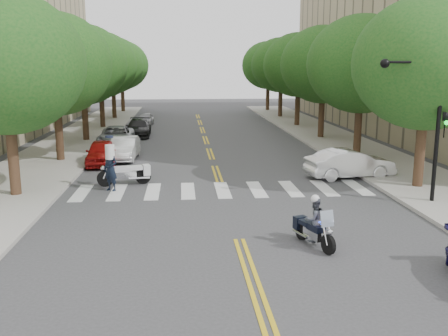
{
  "coord_description": "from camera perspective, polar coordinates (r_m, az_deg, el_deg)",
  "views": [
    {
      "loc": [
        -1.76,
        -15.1,
        5.45
      ],
      "look_at": [
        -0.05,
        5.11,
        1.3
      ],
      "focal_mm": 40.0,
      "sensor_mm": 36.0,
      "label": 1
    }
  ],
  "objects": [
    {
      "name": "tree_l_5",
      "position": [
        61.5,
        -11.64,
        11.43
      ],
      "size": [
        6.4,
        6.4,
        8.45
      ],
      "color": "#382316",
      "rests_on": "ground"
    },
    {
      "name": "tree_r_5",
      "position": [
        62.0,
        5.07,
        11.61
      ],
      "size": [
        6.4,
        6.4,
        8.45
      ],
      "color": "#382316",
      "rests_on": "ground"
    },
    {
      "name": "parked_car_b",
      "position": [
        30.18,
        -11.33,
        2.23
      ],
      "size": [
        1.6,
        4.15,
        1.35
      ],
      "primitive_type": "imported",
      "rotation": [
        0.0,
        0.0,
        -0.04
      ],
      "color": "white",
      "rests_on": "ground"
    },
    {
      "name": "tree_l_2",
      "position": [
        37.76,
        -15.9,
        11.29
      ],
      "size": [
        6.4,
        6.4,
        8.45
      ],
      "color": "#382316",
      "rests_on": "ground"
    },
    {
      "name": "ground",
      "position": [
        16.15,
        1.73,
        -8.16
      ],
      "size": [
        140.0,
        140.0,
        0.0
      ],
      "primitive_type": "plane",
      "color": "#38383A",
      "rests_on": "ground"
    },
    {
      "name": "traffic_signal_pole",
      "position": [
        20.94,
        22.23,
        5.98
      ],
      "size": [
        2.82,
        0.42,
        6.0
      ],
      "color": "black",
      "rests_on": "ground"
    },
    {
      "name": "sidewalk_right",
      "position": [
        39.14,
        11.95,
        3.42
      ],
      "size": [
        5.0,
        60.0,
        0.15
      ],
      "primitive_type": "cube",
      "color": "#9E9991",
      "rests_on": "ground"
    },
    {
      "name": "motorcycle_parked",
      "position": [
        23.67,
        -10.81,
        -0.56
      ],
      "size": [
        2.46,
        1.01,
        1.61
      ],
      "rotation": [
        0.0,
        0.0,
        1.83
      ],
      "color": "black",
      "rests_on": "ground"
    },
    {
      "name": "motorcycle_police",
      "position": [
        15.63,
        10.18,
        -6.2
      ],
      "size": [
        0.93,
        1.96,
        1.64
      ],
      "rotation": [
        0.0,
        0.0,
        3.48
      ],
      "color": "black",
      "rests_on": "ground"
    },
    {
      "name": "parked_car_e",
      "position": [
        47.41,
        -9.01,
        5.53
      ],
      "size": [
        1.63,
        3.54,
        1.17
      ],
      "primitive_type": "imported",
      "rotation": [
        0.0,
        0.0,
        -0.07
      ],
      "color": "#A1A0A5",
      "rests_on": "ground"
    },
    {
      "name": "parked_car_c",
      "position": [
        35.22,
        -12.22,
        3.54
      ],
      "size": [
        2.47,
        5.06,
        1.38
      ],
      "primitive_type": "imported",
      "rotation": [
        0.0,
        0.0,
        0.04
      ],
      "color": "#A2A3AA",
      "rests_on": "ground"
    },
    {
      "name": "convertible",
      "position": [
        25.44,
        14.2,
        0.5
      ],
      "size": [
        4.56,
        2.18,
        1.44
      ],
      "primitive_type": "imported",
      "rotation": [
        0.0,
        0.0,
        1.73
      ],
      "color": "white",
      "rests_on": "ground"
    },
    {
      "name": "sidewalk_left",
      "position": [
        38.27,
        -16.48,
        3.02
      ],
      "size": [
        5.0,
        60.0,
        0.15
      ],
      "primitive_type": "cube",
      "color": "#9E9991",
      "rests_on": "ground"
    },
    {
      "name": "tree_l_0",
      "position": [
        22.24,
        -23.74,
        10.88
      ],
      "size": [
        6.4,
        6.4,
        8.45
      ],
      "color": "#382316",
      "rests_on": "ground"
    },
    {
      "name": "tree_r_2",
      "position": [
        38.57,
        11.28,
        11.5
      ],
      "size": [
        6.4,
        6.4,
        8.45
      ],
      "color": "#382316",
      "rests_on": "ground"
    },
    {
      "name": "parked_car_d",
      "position": [
        40.03,
        -9.76,
        4.54
      ],
      "size": [
        1.92,
        4.62,
        1.34
      ],
      "primitive_type": "imported",
      "rotation": [
        0.0,
        0.0,
        0.01
      ],
      "color": "black",
      "rests_on": "ground"
    },
    {
      "name": "tree_l_4",
      "position": [
        53.56,
        -12.64,
        11.4
      ],
      "size": [
        6.4,
        6.4,
        8.45
      ],
      "color": "#382316",
      "rests_on": "ground"
    },
    {
      "name": "tree_l_1",
      "position": [
        29.94,
        -18.8,
        11.16
      ],
      "size": [
        6.4,
        6.4,
        8.45
      ],
      "color": "#382316",
      "rests_on": "ground"
    },
    {
      "name": "officer_standing",
      "position": [
        22.6,
        -12.82,
        -0.09
      ],
      "size": [
        0.87,
        0.83,
        1.99
      ],
      "primitive_type": "imported",
      "rotation": [
        0.0,
        0.0,
        -0.67
      ],
      "color": "black",
      "rests_on": "ground"
    },
    {
      "name": "tree_r_3",
      "position": [
        46.32,
        8.52,
        11.57
      ],
      "size": [
        6.4,
        6.4,
        8.45
      ],
      "color": "#382316",
      "rests_on": "ground"
    },
    {
      "name": "tree_l_3",
      "position": [
        45.64,
        -13.99,
        11.36
      ],
      "size": [
        6.4,
        6.4,
        8.45
      ],
      "color": "#382316",
      "rests_on": "ground"
    },
    {
      "name": "tree_r_4",
      "position": [
        54.14,
        6.55,
        11.6
      ],
      "size": [
        6.4,
        6.4,
        8.45
      ],
      "color": "#382316",
      "rests_on": "ground"
    },
    {
      "name": "parked_car_a",
      "position": [
        28.86,
        -13.82,
        1.71
      ],
      "size": [
        1.9,
        4.1,
        1.36
      ],
      "primitive_type": "imported",
      "rotation": [
        0.0,
        0.0,
        0.08
      ],
      "color": "#A41311",
      "rests_on": "ground"
    },
    {
      "name": "tree_r_1",
      "position": [
        30.95,
        15.42,
        11.35
      ],
      "size": [
        6.4,
        6.4,
        8.45
      ],
      "color": "#382316",
      "rests_on": "ground"
    },
    {
      "name": "tree_r_0",
      "position": [
        23.59,
        22.18,
        10.99
      ],
      "size": [
        6.4,
        6.4,
        8.45
      ],
      "color": "#382316",
      "rests_on": "ground"
    }
  ]
}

